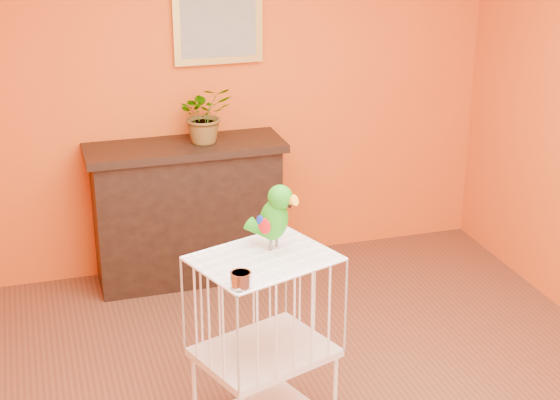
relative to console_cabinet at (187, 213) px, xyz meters
name	(u,v)px	position (x,y,z in m)	size (l,w,h in m)	color
room_shell	(329,145)	(0.30, -2.01, 1.08)	(4.50, 4.50, 4.50)	#D75414
console_cabinet	(187,213)	(0.00, 0.00, 0.00)	(1.36, 0.49, 1.01)	black
potted_plant	(204,118)	(0.15, 0.06, 0.66)	(0.36, 0.40, 0.31)	#26722D
framed_picture	(218,27)	(0.30, 0.20, 1.24)	(0.62, 0.04, 0.50)	gold
birdcage	(264,343)	(0.03, -1.88, 0.01)	(0.77, 0.68, 0.99)	white
feed_cup	(241,279)	(-0.16, -2.15, 0.53)	(0.10, 0.10, 0.07)	silver
parrot	(274,216)	(0.11, -1.78, 0.66)	(0.25, 0.27, 0.34)	#59544C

